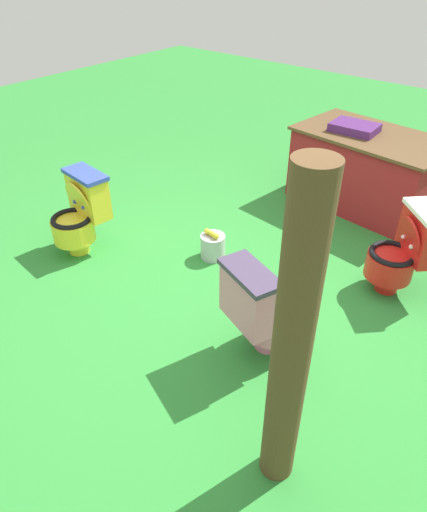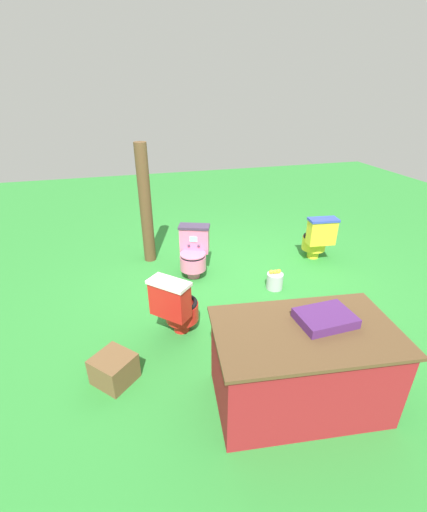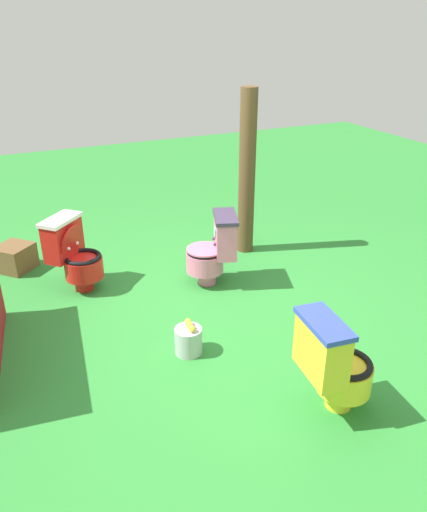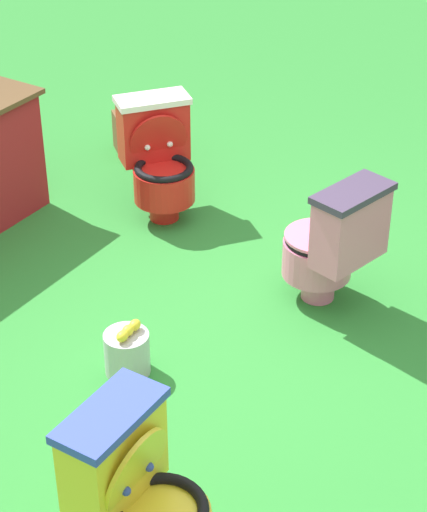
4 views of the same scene
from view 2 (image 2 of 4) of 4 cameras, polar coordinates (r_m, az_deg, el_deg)
ground at (r=4.91m, az=4.51°, el=-4.07°), size 14.00×14.00×0.00m
toilet_yellow at (r=5.56m, az=16.91°, el=2.94°), size 0.46×0.53×0.73m
toilet_red at (r=3.73m, az=-6.18°, el=-8.18°), size 0.63×0.63×0.73m
toilet_pink at (r=4.89m, az=-3.32°, el=0.77°), size 0.55×0.60×0.73m
vendor_table at (r=3.09m, az=14.41°, el=-17.26°), size 1.55×1.02×0.85m
wooden_post at (r=5.23m, az=-11.25°, el=8.30°), size 0.18×0.18×1.80m
small_crate at (r=3.46m, az=-16.23°, el=-17.60°), size 0.48×0.48×0.27m
lemon_bucket at (r=4.73m, az=10.16°, el=-4.05°), size 0.22×0.22×0.28m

